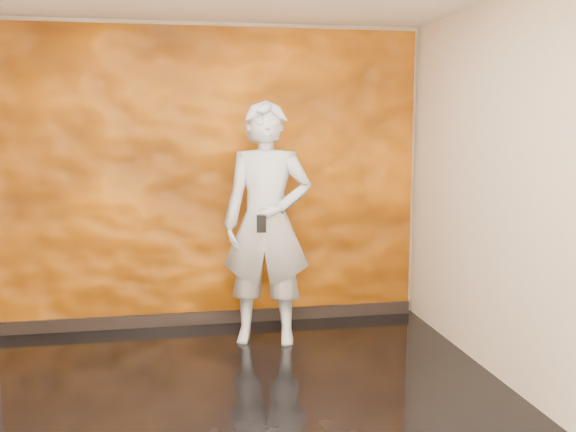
{
  "coord_description": "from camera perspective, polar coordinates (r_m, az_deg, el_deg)",
  "views": [
    {
      "loc": [
        -0.37,
        -4.01,
        1.87
      ],
      "look_at": [
        0.53,
        0.88,
        1.17
      ],
      "focal_mm": 40.0,
      "sensor_mm": 36.0,
      "label": 1
    }
  ],
  "objects": [
    {
      "name": "room",
      "position": [
        4.06,
        -5.12,
        1.34
      ],
      "size": [
        4.02,
        4.02,
        2.81
      ],
      "color": "black",
      "rests_on": "ground"
    },
    {
      "name": "phone",
      "position": [
        5.2,
        -2.38,
        -0.71
      ],
      "size": [
        0.08,
        0.03,
        0.14
      ],
      "primitive_type": "cube",
      "rotation": [
        0.0,
        0.0,
        -0.17
      ],
      "color": "black",
      "rests_on": "man"
    },
    {
      "name": "baseboard",
      "position": [
        6.21,
        -6.62,
        -8.94
      ],
      "size": [
        3.9,
        0.04,
        0.12
      ],
      "primitive_type": "cube",
      "color": "black",
      "rests_on": "ground"
    },
    {
      "name": "feature_wall",
      "position": [
        6.0,
        -6.85,
        3.31
      ],
      "size": [
        3.9,
        0.06,
        2.75
      ],
      "primitive_type": "cube",
      "color": "orange",
      "rests_on": "ground"
    },
    {
      "name": "man",
      "position": [
        5.48,
        -1.88,
        -0.68
      ],
      "size": [
        0.86,
        0.67,
        2.08
      ],
      "primitive_type": "imported",
      "rotation": [
        0.0,
        0.0,
        -0.25
      ],
      "color": "#9398A0",
      "rests_on": "ground"
    }
  ]
}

